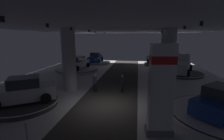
{
  "coord_description": "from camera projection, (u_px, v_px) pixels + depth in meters",
  "views": [
    {
      "loc": [
        2.11,
        -10.26,
        4.67
      ],
      "look_at": [
        -0.46,
        5.52,
        1.4
      ],
      "focal_mm": 25.6,
      "sensor_mm": 36.0,
      "label": 1
    }
  ],
  "objects": [
    {
      "name": "ground",
      "position": [
        106.0,
        106.0,
        11.19
      ],
      "size": [
        24.0,
        44.0,
        0.06
      ],
      "color": "silver"
    },
    {
      "name": "ceiling_with_spotlights",
      "position": [
        105.0,
        23.0,
        10.08
      ],
      "size": [
        24.0,
        44.0,
        0.39
      ],
      "color": "silver"
    },
    {
      "name": "column_right",
      "position": [
        168.0,
        59.0,
        14.73
      ],
      "size": [
        1.33,
        1.33,
        5.5
      ],
      "color": "#ADADB2",
      "rests_on": "ground"
    },
    {
      "name": "column_left",
      "position": [
        69.0,
        60.0,
        14.02
      ],
      "size": [
        1.19,
        1.19,
        5.5
      ],
      "color": "#ADADB2",
      "rests_on": "ground"
    },
    {
      "name": "brand_sign_pylon",
      "position": [
        161.0,
        90.0,
        7.41
      ],
      "size": [
        1.34,
        0.81,
        4.42
      ],
      "color": "slate",
      "rests_on": "ground"
    },
    {
      "name": "display_platform_far_right",
      "position": [
        180.0,
        73.0,
        20.68
      ],
      "size": [
        5.81,
        5.81,
        0.26
      ],
      "color": "#333338",
      "rests_on": "ground"
    },
    {
      "name": "pickup_truck_far_right",
      "position": [
        181.0,
        65.0,
        20.74
      ],
      "size": [
        4.05,
        5.7,
        2.3
      ],
      "color": "silver",
      "rests_on": "display_platform_far_right"
    },
    {
      "name": "display_platform_deep_left",
      "position": [
        95.0,
        63.0,
        29.02
      ],
      "size": [
        5.37,
        5.37,
        0.33
      ],
      "color": "#B7B7BC",
      "rests_on": "ground"
    },
    {
      "name": "display_car_deep_left",
      "position": [
        95.0,
        58.0,
        28.87
      ],
      "size": [
        2.24,
        4.26,
        1.71
      ],
      "color": "navy",
      "rests_on": "display_platform_deep_left"
    },
    {
      "name": "display_platform_near_left",
      "position": [
        24.0,
        103.0,
        11.04
      ],
      "size": [
        4.56,
        4.56,
        0.34
      ],
      "color": "#333338",
      "rests_on": "ground"
    },
    {
      "name": "display_car_near_left",
      "position": [
        23.0,
        91.0,
        10.86
      ],
      "size": [
        4.51,
        3.78,
        1.71
      ],
      "color": "silver",
      "rests_on": "display_platform_near_left"
    },
    {
      "name": "display_platform_far_left",
      "position": [
        77.0,
        70.0,
        22.68
      ],
      "size": [
        5.89,
        5.89,
        0.34
      ],
      "color": "#B7B7BC",
      "rests_on": "ground"
    },
    {
      "name": "display_car_far_left",
      "position": [
        77.0,
        63.0,
        22.53
      ],
      "size": [
        2.88,
        4.48,
        1.71
      ],
      "color": "silver",
      "rests_on": "display_platform_far_left"
    },
    {
      "name": "display_platform_near_right",
      "position": [
        221.0,
        114.0,
        9.59
      ],
      "size": [
        6.02,
        6.02,
        0.23
      ],
      "color": "silver",
      "rests_on": "ground"
    },
    {
      "name": "display_car_near_right",
      "position": [
        223.0,
        101.0,
        9.4
      ],
      "size": [
        4.31,
        4.17,
        1.71
      ],
      "color": "navy",
      "rests_on": "display_platform_near_right"
    },
    {
      "name": "display_platform_deep_right",
      "position": [
        157.0,
        64.0,
        27.28
      ],
      "size": [
        4.51,
        4.51,
        0.32
      ],
      "color": "#333338",
      "rests_on": "ground"
    },
    {
      "name": "display_car_deep_right",
      "position": [
        158.0,
        59.0,
        27.07
      ],
      "size": [
        3.58,
        4.56,
        1.71
      ],
      "color": "#2D5638",
      "rests_on": "display_platform_deep_right"
    },
    {
      "name": "visitor_walking_near",
      "position": [
        95.0,
        82.0,
        13.81
      ],
      "size": [
        0.32,
        0.32,
        1.59
      ],
      "color": "black",
      "rests_on": "ground"
    },
    {
      "name": "visitor_walking_far",
      "position": [
        122.0,
        82.0,
        13.62
      ],
      "size": [
        0.32,
        0.32,
        1.59
      ],
      "color": "black",
      "rests_on": "ground"
    },
    {
      "name": "stanchion_a",
      "position": [
        27.0,
        136.0,
        7.11
      ],
      "size": [
        0.28,
        0.28,
        1.01
      ],
      "color": "#333338",
      "rests_on": "ground"
    }
  ]
}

